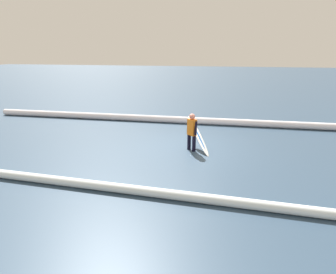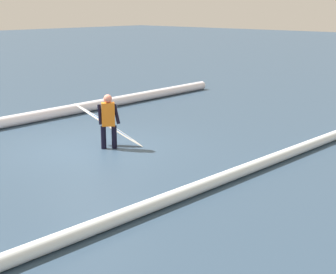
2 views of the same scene
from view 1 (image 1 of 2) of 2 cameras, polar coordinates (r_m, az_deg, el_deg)
name	(u,v)px [view 1 (image 1 of 2)]	position (r m, az deg, el deg)	size (l,w,h in m)	color
ground_plane	(185,147)	(11.34, 3.51, -1.95)	(125.60, 125.60, 0.00)	#2D4358
surfer	(192,130)	(10.71, 4.86, 1.36)	(0.42, 0.46, 1.45)	black
surfboard	(198,135)	(11.00, 6.11, 0.42)	(1.19, 1.78, 1.15)	white
wave_crest_foreground	(178,120)	(15.00, 2.14, 3.51)	(0.36, 0.36, 21.15)	white
wave_crest_midground	(246,204)	(7.27, 15.51, -12.89)	(0.26, 0.26, 25.06)	white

